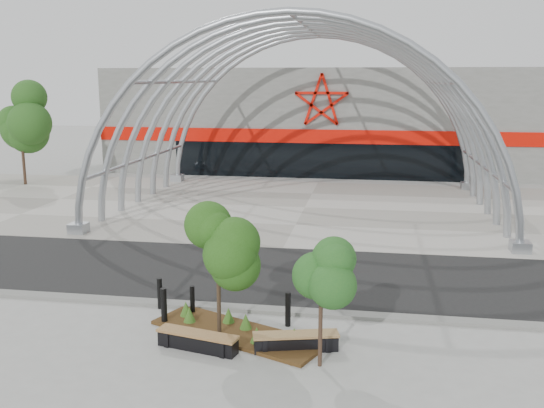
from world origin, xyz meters
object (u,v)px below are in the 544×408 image
Objects in this scene: street_tree_0 at (218,249)px; bollard_2 at (192,300)px; bench_0 at (198,341)px; bench_1 at (296,342)px; street_tree_1 at (321,282)px.

street_tree_0 is 2.88m from bollard_2.
bench_0 is 2.54× the size of bollard_2.
bench_1 is at bearing -29.62° from bollard_2.
bollard_2 is (-0.85, 2.38, 0.23)m from bench_0.
bench_0 is at bearing 172.97° from street_tree_1.
street_tree_1 is 1.33× the size of bench_0.
street_tree_0 reaches higher than bench_0.
bench_1 is at bearing 132.15° from street_tree_1.
street_tree_0 is 1.15× the size of street_tree_1.
street_tree_0 is at bearing 67.23° from bench_0.
bench_0 is 2.68m from bench_1.
street_tree_1 is (2.99, -1.32, -0.35)m from street_tree_0.
bench_1 is at bearing -12.96° from street_tree_0.
bollard_2 is (-4.23, 2.79, -1.81)m from street_tree_1.
street_tree_0 reaches higher than bollard_2.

